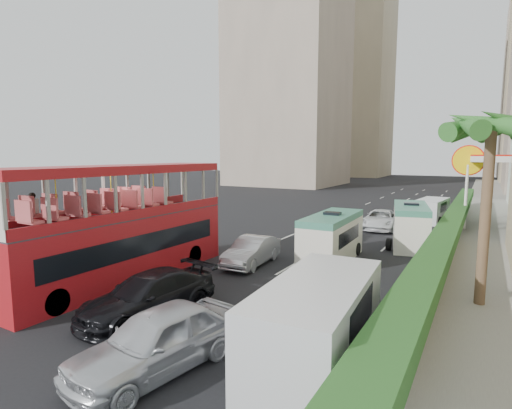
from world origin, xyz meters
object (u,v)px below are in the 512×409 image
Objects in this scene: car_silver_lane_b at (159,370)px; panel_van_near at (318,323)px; double_decker_bus at (122,223)px; panel_van_far at (431,210)px; car_silver_lane_a at (252,264)px; van_asset at (380,229)px; minibus_far at (410,225)px; palm_tree at (485,216)px; car_black at (149,316)px; minibus_near at (332,238)px.

panel_van_near is at bearing 43.12° from car_silver_lane_b.
double_decker_bus is 25.49m from panel_van_far.
panel_van_far is at bearing 66.80° from double_decker_bus.
double_decker_bus reaches higher than car_silver_lane_a.
minibus_far is at bearing -63.00° from van_asset.
palm_tree is at bearing 16.16° from double_decker_bus.
panel_van_far is at bearing 92.40° from car_silver_lane_b.
palm_tree is at bearing 42.04° from car_black.
minibus_far is 0.99× the size of panel_van_near.
panel_van_far is 19.90m from palm_tree.
car_silver_lane_a is 0.84× the size of van_asset.
car_silver_lane_b is (2.96, -9.75, 0.00)m from car_silver_lane_a.
panel_van_near reaches higher than van_asset.
double_decker_bus is 6.64m from car_silver_lane_a.
van_asset is 6.15m from panel_van_far.
car_silver_lane_b is 0.95× the size of car_black.
minibus_far is at bearing 77.90° from car_black.
double_decker_bus is 14.39m from palm_tree.
car_black is 16.91m from minibus_far.
car_silver_lane_a is at bearing -142.13° from minibus_near.
double_decker_bus is at bearing -131.77° from car_silver_lane_a.
panel_van_near is at bearing -14.18° from double_decker_bus.
minibus_near is at bearing 35.09° from car_silver_lane_a.
van_asset is 10.56m from minibus_near.
panel_van_near is (2.99, -20.58, 1.13)m from van_asset.
car_silver_lane_a is 10.19m from car_silver_lane_b.
minibus_far reaches higher than van_asset.
car_silver_lane_b is at bearing -36.04° from double_decker_bus.
van_asset is 1.08× the size of panel_van_far.
double_decker_bus reaches higher than minibus_near.
double_decker_bus is at bearing 162.01° from panel_van_near.
palm_tree reaches higher than car_silver_lane_a.
car_black is 6.27m from panel_van_near.
minibus_far reaches higher than panel_van_far.
palm_tree is (3.78, -19.38, 2.45)m from panel_van_far.
double_decker_bus reaches higher than car_black.
car_silver_lane_a is 4.38m from minibus_near.
car_silver_lane_a is at bearing 175.06° from palm_tree.
van_asset is 0.79× the size of palm_tree.
car_silver_lane_a is (3.74, 4.87, -2.53)m from double_decker_bus.
minibus_far is 10.29m from palm_tree.
car_silver_lane_b is 18.51m from minibus_far.
minibus_near is at bearing -94.13° from panel_van_far.
panel_van_near is 7.84m from palm_tree.
minibus_far is (2.80, -4.72, 1.25)m from van_asset.
panel_van_near is (0.19, -15.86, -0.11)m from minibus_far.
minibus_near reaches higher than car_silver_lane_b.
double_decker_bus reaches higher than car_silver_lane_b.
car_black is at bearing -121.95° from minibus_far.
car_silver_lane_a is 0.90× the size of panel_van_far.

